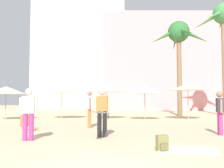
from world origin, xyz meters
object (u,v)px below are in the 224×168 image
at_px(cafe_umbrella_4, 62,90).
at_px(cafe_umbrella_5, 188,87).
at_px(person_mid_center, 28,123).
at_px(person_far_right, 90,107).
at_px(person_near_left, 102,111).
at_px(palm_tree_far_left, 179,38).
at_px(person_mid_left, 220,111).
at_px(person_far_left, 29,112).
at_px(cafe_umbrella_1, 107,88).
at_px(cafe_umbrella_6, 145,90).
at_px(palm_tree_left, 224,25).
at_px(beach_towel, 188,150).
at_px(backpack, 163,143).
at_px(cafe_umbrella_0, 6,90).

height_order(cafe_umbrella_4, cafe_umbrella_5, cafe_umbrella_5).
distance_m(person_mid_center, person_far_right, 2.94).
relative_size(cafe_umbrella_5, person_near_left, 0.86).
height_order(palm_tree_far_left, person_mid_center, palm_tree_far_left).
distance_m(person_mid_left, person_far_left, 7.11).
distance_m(cafe_umbrella_1, cafe_umbrella_4, 3.20).
height_order(person_mid_center, person_mid_left, person_mid_left).
bearing_deg(cafe_umbrella_6, person_near_left, -108.34).
distance_m(palm_tree_left, beach_towel, 18.87).
xyz_separation_m(person_near_left, person_mid_left, (4.55, 0.64, -0.01)).
bearing_deg(person_far_right, cafe_umbrella_4, 105.35).
bearing_deg(backpack, cafe_umbrella_0, -153.37).
height_order(palm_tree_far_left, cafe_umbrella_4, palm_tree_far_left).
distance_m(palm_tree_far_left, cafe_umbrella_1, 8.26).
relative_size(cafe_umbrella_1, beach_towel, 1.56).
bearing_deg(cafe_umbrella_6, beach_towel, -90.78).
bearing_deg(person_near_left, person_far_right, -161.67).
relative_size(cafe_umbrella_1, cafe_umbrella_6, 1.07).
xyz_separation_m(cafe_umbrella_5, person_mid_center, (-9.01, -5.58, -1.90)).
relative_size(cafe_umbrella_6, person_far_left, 1.31).
bearing_deg(person_mid_center, beach_towel, -0.57).
bearing_deg(cafe_umbrella_6, cafe_umbrella_4, 168.52).
bearing_deg(beach_towel, person_mid_left, 54.07).
relative_size(cafe_umbrella_0, person_far_left, 1.46).
xyz_separation_m(palm_tree_left, person_mid_left, (-5.70, -12.24, -7.03)).
xyz_separation_m(cafe_umbrella_0, beach_towel, (9.13, -10.13, -1.99)).
bearing_deg(person_far_left, cafe_umbrella_5, -48.46).
relative_size(palm_tree_far_left, beach_towel, 5.15).
xyz_separation_m(cafe_umbrella_0, person_mid_left, (11.28, -7.16, -1.07)).
bearing_deg(cafe_umbrella_4, backpack, -66.60).
height_order(cafe_umbrella_4, person_far_left, cafe_umbrella_4).
xyz_separation_m(cafe_umbrella_5, person_near_left, (-5.51, -8.01, -1.28)).
relative_size(cafe_umbrella_6, person_mid_left, 1.35).
xyz_separation_m(palm_tree_left, person_near_left, (-10.25, -12.88, -7.01)).
height_order(cafe_umbrella_1, cafe_umbrella_6, cafe_umbrella_1).
distance_m(cafe_umbrella_4, person_mid_center, 6.62).
bearing_deg(person_far_left, person_near_left, -79.62).
relative_size(person_mid_center, person_mid_left, 0.56).
xyz_separation_m(palm_tree_far_left, cafe_umbrella_4, (-9.22, -3.25, -4.50)).
distance_m(cafe_umbrella_1, person_far_left, 9.64).
relative_size(cafe_umbrella_5, person_far_right, 1.48).
distance_m(palm_tree_far_left, palm_tree_left, 4.51).
distance_m(cafe_umbrella_0, person_far_right, 7.66).
bearing_deg(cafe_umbrella_1, beach_towel, -77.56).
bearing_deg(cafe_umbrella_1, cafe_umbrella_5, -5.38).
relative_size(palm_tree_left, person_near_left, 3.23).
height_order(cafe_umbrella_6, person_mid_center, cafe_umbrella_6).
height_order(cafe_umbrella_5, backpack, cafe_umbrella_5).
distance_m(cafe_umbrella_1, cafe_umbrella_6, 2.69).
distance_m(person_near_left, person_mid_left, 4.59).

